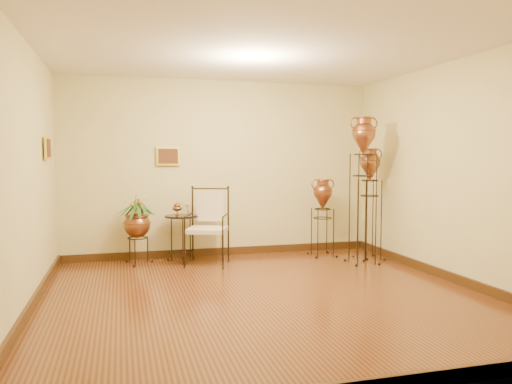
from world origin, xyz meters
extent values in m
plane|color=brown|center=(0.00, 0.00, 0.00)|extent=(5.00, 5.00, 0.00)
cube|color=#3F250E|center=(0.00, 2.48, 0.06)|extent=(5.00, 0.04, 0.12)
cube|color=#3F250E|center=(-2.48, 0.00, 0.06)|extent=(0.04, 5.00, 0.12)
cube|color=#3F250E|center=(2.48, 0.00, 0.06)|extent=(0.04, 5.00, 0.12)
cube|color=#F2E147|center=(-0.85, 2.46, 1.60)|extent=(0.36, 0.03, 0.29)
cube|color=#F2E147|center=(-2.46, 1.45, 1.70)|extent=(0.03, 0.36, 0.29)
cube|color=beige|center=(-0.35, 1.81, 0.52)|extent=(0.70, 0.67, 0.06)
cube|color=beige|center=(-0.35, 1.81, 0.84)|extent=(0.41, 0.18, 0.44)
cylinder|color=black|center=(-0.69, 2.14, 0.70)|extent=(0.49, 0.49, 0.02)
camera|label=1|loc=(-1.57, -5.38, 1.58)|focal=35.00mm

